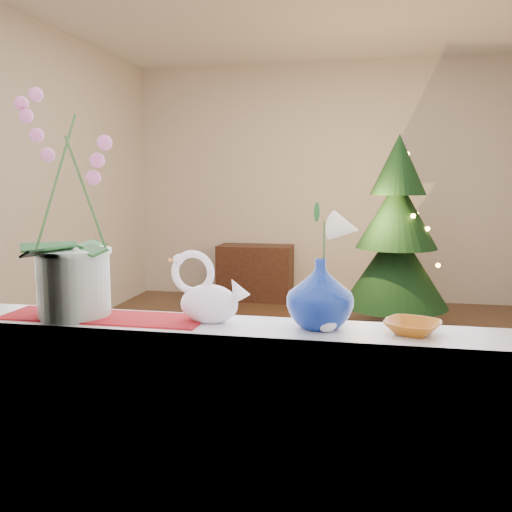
{
  "coord_description": "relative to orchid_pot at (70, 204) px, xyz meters",
  "views": [
    {
      "loc": [
        0.51,
        -4.13,
        1.39
      ],
      "look_at": [
        -0.05,
        -1.4,
        1.01
      ],
      "focal_mm": 40.0,
      "sensor_mm": 36.0,
      "label": 1
    }
  ],
  "objects": [
    {
      "name": "wall_front",
      "position": [
        0.49,
        -0.13,
        0.04
      ],
      "size": [
        4.5,
        0.1,
        2.7
      ],
      "primitive_type": "cube",
      "color": "beige",
      "rests_on": "ground"
    },
    {
      "name": "orchid_pot",
      "position": [
        0.0,
        0.0,
        0.0
      ],
      "size": [
        0.34,
        0.34,
        0.77
      ],
      "primitive_type": null,
      "rotation": [
        0.0,
        0.0,
        -0.33
      ],
      "color": "white",
      "rests_on": "windowsill"
    },
    {
      "name": "lily",
      "position": [
        0.84,
        0.02,
        -0.04
      ],
      "size": [
        0.14,
        0.08,
        0.19
      ],
      "primitive_type": null,
      "color": "silver",
      "rests_on": "blue_vase"
    },
    {
      "name": "ground",
      "position": [
        0.49,
        2.37,
        -1.31
      ],
      "size": [
        5.0,
        5.0,
        0.0
      ],
      "primitive_type": "plane",
      "color": "#3A2617",
      "rests_on": "ground"
    },
    {
      "name": "paperweight",
      "position": [
        0.87,
        -0.03,
        -0.35
      ],
      "size": [
        0.09,
        0.09,
        0.07
      ],
      "primitive_type": "sphere",
      "rotation": [
        0.0,
        0.0,
        0.26
      ],
      "color": "white",
      "rests_on": "windowsill"
    },
    {
      "name": "blue_vase",
      "position": [
        0.84,
        0.02,
        -0.26
      ],
      "size": [
        0.3,
        0.3,
        0.26
      ],
      "primitive_type": "imported",
      "rotation": [
        0.0,
        0.0,
        0.24
      ],
      "color": "navy",
      "rests_on": "windowsill"
    },
    {
      "name": "windowsill",
      "position": [
        0.49,
        0.0,
        -0.41
      ],
      "size": [
        2.2,
        0.26,
        0.04
      ],
      "primitive_type": "cube",
      "color": "white",
      "rests_on": "window_apron"
    },
    {
      "name": "amber_dish",
      "position": [
        1.13,
        0.0,
        -0.37
      ],
      "size": [
        0.18,
        0.18,
        0.04
      ],
      "primitive_type": "imported",
      "rotation": [
        0.0,
        0.0,
        -0.33
      ],
      "color": "#A75A13",
      "rests_on": "windowsill"
    },
    {
      "name": "runner",
      "position": [
        0.11,
        0.0,
        -0.38
      ],
      "size": [
        0.7,
        0.2,
        0.01
      ],
      "primitive_type": "cube",
      "color": "maroon",
      "rests_on": "windowsill"
    },
    {
      "name": "wall_back",
      "position": [
        0.49,
        4.87,
        0.04
      ],
      "size": [
        4.5,
        0.1,
        2.7
      ],
      "primitive_type": "cube",
      "color": "beige",
      "rests_on": "ground"
    },
    {
      "name": "window_frame",
      "position": [
        0.49,
        -0.1,
        0.39
      ],
      "size": [
        2.22,
        0.06,
        1.6
      ],
      "primitive_type": null,
      "color": "white",
      "rests_on": "windowsill"
    },
    {
      "name": "xmas_tree",
      "position": [
        1.22,
        3.65,
        -0.41
      ],
      "size": [
        1.1,
        1.1,
        1.8
      ],
      "primitive_type": null,
      "rotation": [
        0.0,
        0.0,
        -0.12
      ],
      "color": "#12331B",
      "rests_on": "ground"
    },
    {
      "name": "swan",
      "position": [
        0.48,
        0.02,
        -0.27
      ],
      "size": [
        0.29,
        0.18,
        0.22
      ],
      "primitive_type": null,
      "rotation": [
        0.0,
        0.0,
        -0.26
      ],
      "color": "white",
      "rests_on": "windowsill"
    },
    {
      "name": "window_apron",
      "position": [
        0.49,
        -0.09,
        -0.87
      ],
      "size": [
        2.2,
        0.08,
        0.88
      ],
      "primitive_type": "cube",
      "color": "white",
      "rests_on": "ground"
    },
    {
      "name": "side_table",
      "position": [
        -0.32,
        4.62,
        -0.99
      ],
      "size": [
        0.85,
        0.43,
        0.63
      ],
      "primitive_type": "cube",
      "rotation": [
        0.0,
        0.0,
        0.01
      ],
      "color": "black",
      "rests_on": "ground"
    },
    {
      "name": "wall_left",
      "position": [
        -1.76,
        2.37,
        0.04
      ],
      "size": [
        0.1,
        5.0,
        2.7
      ],
      "primitive_type": "cube",
      "color": "beige",
      "rests_on": "ground"
    }
  ]
}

